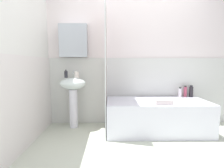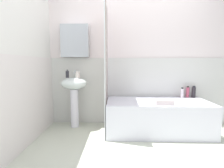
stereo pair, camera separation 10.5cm
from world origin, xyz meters
TOP-DOWN VIEW (x-y plane):
  - ground_plane at (0.00, 0.00)m, footprint 4.80×5.60m
  - wall_back_tiled at (-0.07, 1.26)m, footprint 3.60×0.18m
  - wall_left_tiled at (-1.57, 0.34)m, footprint 0.07×1.81m
  - sink at (-1.08, 1.03)m, footprint 0.44×0.34m
  - faucet at (-1.08, 1.11)m, footprint 0.03×0.12m
  - soap_dispenser at (-1.20, 1.05)m, footprint 0.06×0.06m
  - toothbrush_cup at (-1.01, 1.02)m, footprint 0.07×0.07m
  - bathtub at (0.30, 0.84)m, footprint 1.60×0.75m
  - shower_curtain at (-0.52, 0.84)m, footprint 0.01×0.75m
  - lotion_bottle at (1.00, 1.16)m, footprint 0.07×0.07m
  - shampoo_bottle at (0.90, 1.17)m, footprint 0.05×0.05m
  - body_wash_bottle at (0.79, 1.12)m, footprint 0.05×0.05m
  - towel_folded at (0.33, 0.65)m, footprint 0.26×0.20m

SIDE VIEW (x-z plane):
  - ground_plane at x=0.00m, z-range -0.04..0.00m
  - bathtub at x=0.30m, z-range 0.00..0.51m
  - towel_folded at x=0.33m, z-range 0.51..0.57m
  - body_wash_bottle at x=0.79m, z-range 0.50..0.68m
  - shampoo_bottle at x=0.90m, z-range 0.50..0.70m
  - lotion_bottle at x=1.00m, z-range 0.50..0.71m
  - sink at x=-1.08m, z-range 0.20..1.06m
  - toothbrush_cup at x=-1.01m, z-range 0.86..0.97m
  - soap_dispenser at x=-1.20m, z-range 0.85..0.99m
  - faucet at x=-1.08m, z-range 0.86..0.98m
  - shower_curtain at x=-0.52m, z-range 0.00..2.00m
  - wall_left_tiled at x=-1.57m, z-range -0.08..2.32m
  - wall_back_tiled at x=-0.07m, z-range -0.06..2.34m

